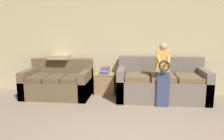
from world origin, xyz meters
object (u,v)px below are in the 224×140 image
(couch_side, at_px, (58,83))
(child_left_seated, at_px, (163,71))
(couch_main, at_px, (161,84))
(book_stack, at_px, (105,70))
(side_shelf, at_px, (105,83))
(throw_pillow, at_px, (60,57))

(couch_side, distance_m, child_left_seated, 2.41)
(couch_main, xyz_separation_m, child_left_seated, (-0.03, -0.39, 0.37))
(book_stack, bearing_deg, couch_main, -11.93)
(side_shelf, height_order, throw_pillow, throw_pillow)
(book_stack, bearing_deg, couch_side, -164.90)
(child_left_seated, distance_m, side_shelf, 1.52)
(couch_main, height_order, couch_side, couch_main)
(couch_main, bearing_deg, book_stack, 168.07)
(couch_main, distance_m, throw_pillow, 2.51)
(side_shelf, xyz_separation_m, throw_pillow, (-1.11, 0.04, 0.63))
(child_left_seated, xyz_separation_m, side_shelf, (-1.29, 0.67, -0.45))
(child_left_seated, relative_size, book_stack, 4.23)
(couch_side, distance_m, book_stack, 1.15)
(couch_main, distance_m, book_stack, 1.36)
(throw_pillow, bearing_deg, child_left_seated, -16.42)
(couch_main, height_order, book_stack, couch_main)
(throw_pillow, bearing_deg, couch_main, -7.41)
(child_left_seated, xyz_separation_m, throw_pillow, (-2.40, 0.71, 0.19))
(throw_pillow, bearing_deg, side_shelf, -2.12)
(side_shelf, bearing_deg, couch_side, -164.86)
(couch_side, height_order, throw_pillow, throw_pillow)
(side_shelf, bearing_deg, couch_main, -11.77)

